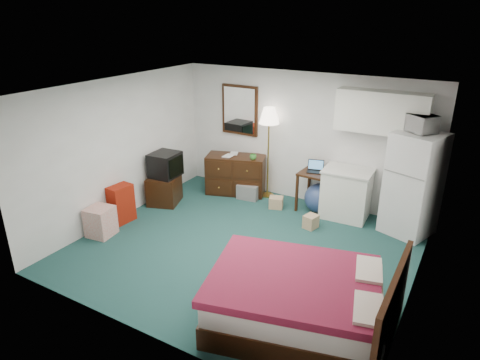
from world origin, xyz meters
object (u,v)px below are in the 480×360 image
Objects in this scene: kitchen_counter at (346,194)px; suitcase at (121,204)px; fridge at (413,184)px; floor_lamp at (268,153)px; dresser at (236,174)px; desk at (316,191)px; bed at (297,301)px; tv_stand at (164,190)px.

kitchen_counter reaches higher than suitcase.
fridge reaches higher than suitcase.
kitchen_counter is (1.65, -0.14, -0.47)m from floor_lamp.
desk is (1.71, 0.06, -0.02)m from dresser.
dresser reaches higher than suitcase.
tv_stand is (-3.60, 1.93, -0.04)m from bed.
desk is 2.92m from tv_stand.
kitchen_counter is at bearing -4.86° from floor_lamp.
desk reaches higher than bed.
desk is 0.86× the size of kitchen_counter.
desk is 1.26× the size of tv_stand.
floor_lamp is 2.66× the size of suitcase.
kitchen_counter reaches higher than dresser.
fridge reaches higher than tv_stand.
suitcase is (-1.09, -2.13, -0.06)m from dresser.
dresser is 1.33× the size of kitchen_counter.
tv_stand is at bearing -162.66° from kitchen_counter.
kitchen_counter reaches higher than desk.
floor_lamp is 2.94m from suitcase.
floor_lamp is 1.20m from desk.
dresser is at bearing -163.90° from floor_lamp.
desk is at bearing -6.38° from floor_lamp.
desk is at bearing 4.37° from tv_stand.
floor_lamp is (0.63, 0.18, 0.51)m from dresser.
dresser is 1.55× the size of desk.
bed is 4.08m from tv_stand.
suitcase is at bearing -149.71° from kitchen_counter.
tv_stand is (-1.59, -1.31, -0.63)m from floor_lamp.
bed is (0.36, -3.10, -0.12)m from kitchen_counter.
tv_stand is (-4.33, -1.14, -0.60)m from fridge.
bed is at bearing -85.82° from kitchen_counter.
bed reaches higher than tv_stand.
fridge is (2.74, -0.17, -0.04)m from floor_lamp.
dresser is at bearing 116.95° from bed.
dresser reaches higher than bed.
bed is (2.64, -3.06, -0.08)m from dresser.
tv_stand is at bearing -148.88° from dresser.
suitcase is (-3.37, -2.17, -0.10)m from kitchen_counter.
fridge is at bearing 62.76° from bed.
floor_lamp reaches higher than kitchen_counter.
fridge is (3.37, 0.01, 0.47)m from dresser.
fridge is (1.09, -0.03, 0.43)m from kitchen_counter.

